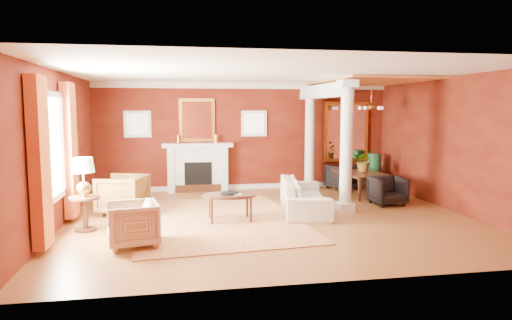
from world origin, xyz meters
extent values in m
plane|color=brown|center=(0.00, 0.00, 0.00)|extent=(8.00, 8.00, 0.00)
cube|color=#611F0D|center=(0.00, 3.50, 1.45)|extent=(8.00, 0.04, 2.90)
cube|color=#611F0D|center=(0.00, -3.50, 1.45)|extent=(8.00, 0.04, 2.90)
cube|color=#611F0D|center=(-4.00, 0.00, 1.45)|extent=(0.04, 7.00, 2.90)
cube|color=#611F0D|center=(4.00, 0.00, 1.45)|extent=(0.04, 7.00, 2.90)
cube|color=white|center=(0.00, 0.00, 2.90)|extent=(8.00, 7.00, 0.04)
cube|color=silver|center=(-1.30, 3.33, 0.60)|extent=(1.60, 0.34, 1.20)
cube|color=black|center=(-1.30, 3.16, 0.45)|extent=(0.72, 0.03, 0.70)
cube|color=black|center=(-1.30, 3.16, 0.10)|extent=(1.20, 0.05, 0.20)
cube|color=silver|center=(-1.30, 3.29, 1.24)|extent=(1.85, 0.42, 0.10)
cube|color=silver|center=(-2.00, 3.30, 0.60)|extent=(0.16, 0.40, 1.20)
cube|color=silver|center=(-0.60, 3.30, 0.60)|extent=(0.16, 0.40, 1.20)
cube|color=gold|center=(-1.30, 3.46, 1.90)|extent=(0.95, 0.06, 1.15)
cube|color=white|center=(-1.30, 3.42, 1.90)|extent=(0.78, 0.02, 0.98)
cube|color=silver|center=(-2.85, 3.47, 1.80)|extent=(0.70, 0.06, 0.70)
cube|color=white|center=(-2.85, 3.44, 1.80)|extent=(0.54, 0.02, 0.54)
cube|color=silver|center=(0.25, 3.47, 1.80)|extent=(0.70, 0.06, 0.70)
cube|color=white|center=(0.25, 3.44, 1.80)|extent=(0.54, 0.02, 0.54)
cube|color=white|center=(-3.98, -0.60, 1.55)|extent=(0.03, 1.30, 1.70)
cube|color=silver|center=(-3.95, -1.30, 1.55)|extent=(0.08, 0.10, 1.90)
cube|color=silver|center=(-3.95, 0.10, 1.55)|extent=(0.08, 0.10, 1.90)
cube|color=#A84D1C|center=(-3.88, -1.60, 1.40)|extent=(0.18, 0.55, 2.60)
cube|color=#A84D1C|center=(-3.88, 0.40, 1.40)|extent=(0.18, 0.55, 2.60)
cube|color=silver|center=(1.70, 0.30, 0.10)|extent=(0.34, 0.34, 0.20)
cylinder|color=silver|center=(1.70, 0.30, 1.45)|extent=(0.26, 0.26, 2.50)
cube|color=silver|center=(1.70, 0.30, 2.72)|extent=(0.36, 0.36, 0.16)
cube|color=silver|center=(1.70, 3.00, 0.10)|extent=(0.34, 0.34, 0.20)
cylinder|color=silver|center=(1.70, 3.00, 1.45)|extent=(0.26, 0.26, 2.50)
cube|color=silver|center=(1.70, 3.00, 2.72)|extent=(0.36, 0.36, 0.16)
cube|color=silver|center=(1.70, 1.90, 2.62)|extent=(0.30, 3.20, 0.32)
cube|color=#D6883F|center=(2.85, 1.75, 2.87)|extent=(2.30, 3.40, 0.04)
cube|color=gold|center=(2.90, 3.46, 1.55)|extent=(1.30, 0.06, 1.70)
cube|color=white|center=(2.90, 3.42, 1.55)|extent=(1.10, 0.02, 1.50)
cylinder|color=#B08337|center=(2.90, 1.80, 2.58)|extent=(0.02, 0.02, 0.65)
sphere|color=#B08337|center=(2.90, 1.80, 2.25)|extent=(0.20, 0.20, 0.20)
sphere|color=#EFE8CA|center=(3.18, 1.80, 2.22)|extent=(0.09, 0.09, 0.09)
sphere|color=#EFE8CA|center=(2.99, 2.07, 2.22)|extent=(0.09, 0.09, 0.09)
sphere|color=#EFE8CA|center=(2.67, 1.96, 2.22)|extent=(0.09, 0.09, 0.09)
sphere|color=#EFE8CA|center=(2.67, 1.64, 2.22)|extent=(0.09, 0.09, 0.09)
sphere|color=#EFE8CA|center=(2.99, 1.53, 2.22)|extent=(0.09, 0.09, 0.09)
cube|color=silver|center=(0.00, 3.46, 2.82)|extent=(8.00, 0.08, 0.16)
cube|color=silver|center=(0.00, 3.46, 0.06)|extent=(8.00, 0.08, 0.12)
cube|color=maroon|center=(-1.10, -0.01, 0.01)|extent=(3.54, 4.51, 0.02)
imported|color=beige|center=(0.85, 0.50, 0.46)|extent=(1.06, 2.41, 0.91)
imported|color=black|center=(-2.98, 0.89, 0.46)|extent=(1.06, 1.09, 0.91)
imported|color=tan|center=(-2.57, -1.47, 0.40)|extent=(0.84, 0.88, 0.79)
cylinder|color=black|center=(-0.84, -0.12, 0.52)|extent=(1.08, 1.08, 0.05)
cylinder|color=black|center=(-1.21, -0.36, 0.24)|extent=(0.05, 0.05, 0.49)
cylinder|color=black|center=(-0.46, -0.36, 0.24)|extent=(0.05, 0.05, 0.49)
cylinder|color=black|center=(-1.21, 0.12, 0.24)|extent=(0.05, 0.05, 0.49)
cylinder|color=black|center=(-0.46, 0.12, 0.24)|extent=(0.05, 0.05, 0.49)
imported|color=black|center=(-0.79, -0.19, 0.65)|extent=(0.16, 0.03, 0.22)
cylinder|color=black|center=(-3.50, -0.36, 0.02)|extent=(0.39, 0.39, 0.04)
cylinder|color=black|center=(-3.50, -0.36, 0.30)|extent=(0.10, 0.10, 0.60)
cylinder|color=black|center=(-3.50, -0.36, 0.60)|extent=(0.53, 0.53, 0.04)
sphere|color=#B08337|center=(-3.50, -0.36, 0.78)|extent=(0.25, 0.25, 0.25)
cylinder|color=#B08337|center=(-3.50, -0.36, 0.96)|extent=(0.03, 0.03, 0.27)
cone|color=#EFE8CA|center=(-3.50, -0.36, 1.20)|extent=(0.39, 0.39, 0.27)
imported|color=black|center=(2.80, 2.02, 0.47)|extent=(0.67, 1.73, 0.95)
imported|color=black|center=(2.92, 0.80, 0.36)|extent=(0.75, 0.71, 0.72)
imported|color=black|center=(2.62, 2.93, 0.38)|extent=(0.90, 0.87, 0.76)
sphere|color=#164525|center=(3.50, 2.84, 0.19)|extent=(0.41, 0.41, 0.41)
cylinder|color=#164525|center=(3.50, 2.84, 0.49)|extent=(0.37, 0.37, 0.97)
imported|color=#26591E|center=(2.88, 2.08, 1.17)|extent=(0.70, 0.73, 0.45)
camera|label=1|loc=(-1.84, -8.86, 2.20)|focal=32.00mm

